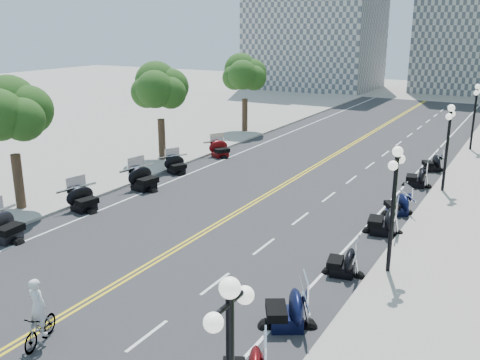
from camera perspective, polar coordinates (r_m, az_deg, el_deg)
The scene contains 42 objects.
ground at distance 22.12m, azimuth -9.78°, elevation -8.98°, with size 160.00×160.00×0.00m, color gray.
road at distance 29.92m, azimuth 2.35°, elevation -1.92°, with size 16.00×90.00×0.01m, color #333335.
centerline_yellow_a at distance 29.97m, azimuth 2.14°, elevation -1.87°, with size 0.12×90.00×0.00m, color yellow.
centerline_yellow_b at distance 29.86m, azimuth 2.55°, elevation -1.94°, with size 0.12×90.00×0.00m, color yellow.
edge_line_north at distance 27.75m, azimuth 14.20°, elevation -3.89°, with size 0.12×90.00×0.00m, color white.
edge_line_south at distance 33.19m, azimuth -7.52°, elevation -0.18°, with size 0.12×90.00×0.00m, color white.
lane_dash_5 at distance 17.61m, azimuth -9.87°, elevation -16.04°, with size 0.12×2.00×0.00m, color white.
lane_dash_6 at distance 20.41m, azimuth -2.65°, elevation -10.98°, with size 0.12×2.00×0.00m, color white.
lane_dash_7 at distance 23.55m, azimuth 2.57°, elevation -7.09°, with size 0.12×2.00×0.00m, color white.
lane_dash_8 at distance 26.93m, azimuth 6.46°, elevation -4.11°, with size 0.12×2.00×0.00m, color white.
lane_dash_9 at distance 30.45m, azimuth 9.45°, elevation -1.79°, with size 0.12×2.00×0.00m, color white.
lane_dash_10 at distance 34.08m, azimuth 11.80°, elevation 0.05°, with size 0.12×2.00×0.00m, color white.
lane_dash_11 at distance 37.79m, azimuth 13.69°, elevation 1.53°, with size 0.12×2.00×0.00m, color white.
lane_dash_12 at distance 41.55m, azimuth 15.25°, elevation 2.74°, with size 0.12×2.00×0.00m, color white.
lane_dash_13 at distance 45.35m, azimuth 16.55°, elevation 3.75°, with size 0.12×2.00×0.00m, color white.
lane_dash_14 at distance 49.18m, azimuth 17.65°, elevation 4.60°, with size 0.12×2.00×0.00m, color white.
lane_dash_15 at distance 53.04m, azimuth 18.60°, elevation 5.33°, with size 0.12×2.00×0.00m, color white.
lane_dash_16 at distance 56.92m, azimuth 19.41°, elevation 5.95°, with size 0.12×2.00×0.00m, color white.
lane_dash_17 at distance 60.81m, azimuth 20.13°, elevation 6.50°, with size 0.12×2.00×0.00m, color white.
lane_dash_18 at distance 64.72m, azimuth 20.75°, elevation 6.97°, with size 0.12×2.00×0.00m, color white.
lane_dash_19 at distance 68.63m, azimuth 21.31°, elevation 7.40°, with size 0.12×2.00×0.00m, color white.
sidewalk_north at distance 27.06m, azimuth 22.60°, elevation -5.07°, with size 5.00×90.00×0.15m, color #9E9991.
sidewalk_south at distance 35.72m, azimuth -12.79°, elevation 0.84°, with size 5.00×90.00×0.15m, color #9E9991.
street_lamp_2 at distance 20.90m, azimuth 15.97°, elevation -3.22°, with size 0.50×1.20×4.90m, color black, non-canonical shape.
street_lamp_3 at distance 32.31m, azimuth 21.20°, elevation 3.13°, with size 0.50×1.20×4.90m, color black, non-canonical shape.
street_lamp_4 at distance 44.03m, azimuth 23.69°, elevation 6.13°, with size 0.50×1.20×4.90m, color black, non-canonical shape.
tree_2 at distance 29.10m, azimuth -23.24°, elevation 5.89°, with size 4.80×4.80×9.20m, color #235619, non-canonical shape.
tree_3 at distance 37.49m, azimuth -8.54°, elevation 9.08°, with size 4.80×4.80×9.20m, color #235619, non-canonical shape.
tree_4 at distance 47.46m, azimuth 0.52°, elevation 10.75°, with size 4.80×4.80×9.20m, color #235619, non-canonical shape.
motorcycle_n_5 at distance 17.53m, azimuth 4.98°, elevation -13.33°, with size 2.04×2.04×1.43m, color black, non-canonical shape.
motorcycle_n_6 at distance 21.19m, azimuth 10.91°, elevation -8.37°, with size 1.78×1.78×1.24m, color black, non-canonical shape.
motorcycle_n_7 at distance 25.54m, azimuth 15.01°, elevation -4.05°, with size 2.04×2.04×1.43m, color black, non-canonical shape.
motorcycle_n_8 at distance 28.33m, azimuth 16.46°, elevation -2.34°, with size 1.78×1.78×1.24m, color black, non-canonical shape.
motorcycle_n_9 at distance 33.50m, azimuth 18.36°, elevation 0.41°, with size 1.87×1.87×1.31m, color black, non-canonical shape.
motorcycle_n_10 at distance 37.45m, azimuth 19.82°, elevation 1.84°, with size 1.77×1.77×1.24m, color black, non-canonical shape.
motorcycle_s_5 at distance 26.07m, azimuth -23.88°, elevation -4.40°, with size 2.18×2.18×1.53m, color black, non-canonical shape.
motorcycle_s_6 at distance 28.86m, azimuth -16.38°, elevation -1.82°, with size 2.01×2.01×1.41m, color black, non-canonical shape.
motorcycle_s_7 at distance 31.65m, azimuth -10.23°, elevation 0.30°, with size 2.19×2.19×1.53m, color black, non-canonical shape.
motorcycle_s_8 at distance 34.94m, azimuth -6.82°, elevation 1.75°, with size 1.82×1.82×1.27m, color black, non-canonical shape.
motorcycle_s_9 at distance 39.01m, azimuth -2.14°, elevation 3.44°, with size 1.91×1.91×1.34m, color #590A0C, non-canonical shape.
bicycle at distance 17.83m, azimuth -20.55°, elevation -14.56°, with size 0.49×1.74×1.05m, color #A51414.
cyclist_rider at distance 17.16m, azimuth -21.03°, elevation -10.44°, with size 0.66×0.43×1.81m, color white.
Camera 1 is at (12.95, -15.29, 9.37)m, focal length 40.00 mm.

